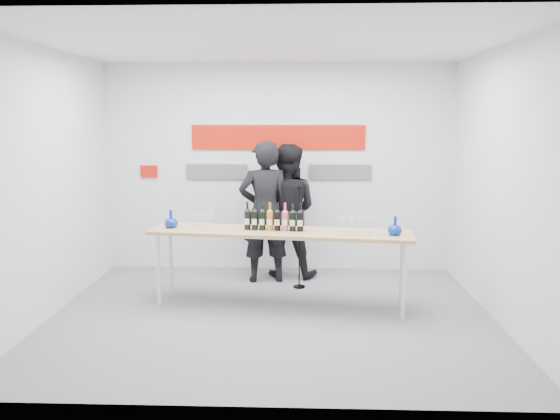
{
  "coord_description": "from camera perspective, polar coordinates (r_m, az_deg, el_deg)",
  "views": [
    {
      "loc": [
        0.31,
        -5.93,
        2.23
      ],
      "look_at": [
        0.08,
        0.43,
        1.15
      ],
      "focal_mm": 35.0,
      "sensor_mm": 36.0,
      "label": 1
    }
  ],
  "objects": [
    {
      "name": "ground",
      "position": [
        6.34,
        -0.9,
        -10.96
      ],
      "size": [
        5.0,
        5.0,
        0.0
      ],
      "primitive_type": "plane",
      "color": "slate",
      "rests_on": "ground"
    },
    {
      "name": "back_wall",
      "position": [
        7.97,
        -0.18,
        4.38
      ],
      "size": [
        5.0,
        0.04,
        3.0
      ],
      "primitive_type": "cube",
      "color": "silver",
      "rests_on": "ground"
    },
    {
      "name": "decanter_left",
      "position": [
        6.69,
        -11.33,
        -0.91
      ],
      "size": [
        0.16,
        0.16,
        0.21
      ],
      "primitive_type": null,
      "color": "#072A92",
      "rests_on": "tasting_table"
    },
    {
      "name": "glasses_right",
      "position": [
        6.29,
        8.19,
        -1.61
      ],
      "size": [
        0.46,
        0.27,
        0.18
      ],
      "color": "silver",
      "rests_on": "tasting_table"
    },
    {
      "name": "mic_stand",
      "position": [
        7.22,
        2.03,
        -4.94
      ],
      "size": [
        0.16,
        0.16,
        1.36
      ],
      "rotation": [
        0.0,
        0.0,
        -0.19
      ],
      "color": "black",
      "rests_on": "ground"
    },
    {
      "name": "glasses_left",
      "position": [
        6.6,
        -8.24,
        -1.1
      ],
      "size": [
        0.28,
        0.25,
        0.18
      ],
      "color": "silver",
      "rests_on": "tasting_table"
    },
    {
      "name": "presenter_right",
      "position": [
        7.66,
        0.64,
        -0.09
      ],
      "size": [
        1.01,
        0.84,
        1.87
      ],
      "primitive_type": "imported",
      "rotation": [
        0.0,
        0.0,
        2.99
      ],
      "color": "black",
      "rests_on": "ground"
    },
    {
      "name": "decanter_right",
      "position": [
        6.28,
        11.93,
        -1.61
      ],
      "size": [
        0.16,
        0.16,
        0.21
      ],
      "primitive_type": null,
      "color": "#072A92",
      "rests_on": "tasting_table"
    },
    {
      "name": "signage",
      "position": [
        7.92,
        -0.6,
        6.57
      ],
      "size": [
        3.38,
        0.02,
        0.79
      ],
      "color": "#B91807",
      "rests_on": "back_wall"
    },
    {
      "name": "wine_bottles",
      "position": [
        6.39,
        -0.67,
        -0.68
      ],
      "size": [
        0.71,
        0.16,
        0.33
      ],
      "rotation": [
        0.0,
        0.0,
        -0.12
      ],
      "color": "black",
      "rests_on": "tasting_table"
    },
    {
      "name": "tasting_table",
      "position": [
        6.41,
        -0.03,
        -2.78
      ],
      "size": [
        3.12,
        0.99,
        0.92
      ],
      "rotation": [
        0.0,
        0.0,
        -0.12
      ],
      "color": "tan",
      "rests_on": "ground"
    },
    {
      "name": "presenter_left",
      "position": [
        7.39,
        -1.61,
        -0.22
      ],
      "size": [
        0.77,
        0.57,
        1.93
      ],
      "primitive_type": "imported",
      "rotation": [
        0.0,
        0.0,
        3.31
      ],
      "color": "black",
      "rests_on": "ground"
    }
  ]
}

